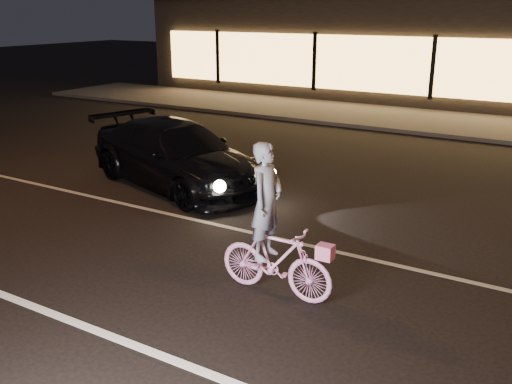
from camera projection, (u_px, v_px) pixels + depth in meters
The scene contains 7 objects.
ground at pixel (149, 272), 8.05m from camera, with size 90.00×90.00×0.00m, color black.
lane_stripe_near at pixel (66, 319), 6.82m from camera, with size 60.00×0.12×0.01m, color silver.
lane_stripe_far at pixel (228, 227), 9.68m from camera, with size 60.00×0.10×0.01m, color gray.
sidewalk at pixel (414, 120), 18.64m from camera, with size 30.00×4.00×0.12m, color #383533.
storefront at pixel (461, 45), 22.87m from camera, with size 25.40×8.42×4.20m.
cyclist at pixel (273, 243), 7.23m from camera, with size 1.59×0.55×2.01m.
sedan at pixel (177, 155), 11.77m from camera, with size 4.92×3.12×1.33m.
Camera 1 is at (5.05, -5.49, 3.55)m, focal length 40.00 mm.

